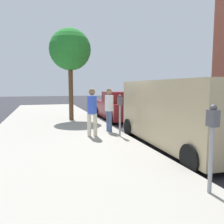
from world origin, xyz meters
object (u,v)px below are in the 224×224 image
Objects in this scene: parked_sedan_behind at (118,107)px; street_tree at (70,50)px; parking_meter_near at (120,108)px; pedestrian_in_blue at (92,109)px; parked_van at (179,112)px; parking_meter_far at (212,134)px; pedestrian_in_white at (109,107)px.

parked_sedan_behind is 4.20m from street_tree.
parking_meter_near is 5.53m from street_tree.
street_tree is (2.80, 0.34, 3.11)m from parked_sedan_behind.
pedestrian_in_blue is 0.39× the size of parked_sedan_behind.
pedestrian_in_blue is 0.33× the size of parked_van.
parking_meter_far is at bearing 101.05° from pedestrian_in_blue.
pedestrian_in_white reaches higher than parked_sedan_behind.
parking_meter_far is (0.00, 4.68, 0.00)m from parking_meter_near.
pedestrian_in_blue is 3.02m from parked_van.
parking_meter_near is 0.31× the size of street_tree.
pedestrian_in_blue reaches higher than parked_sedan_behind.
parked_van is 1.08× the size of street_tree.
pedestrian_in_blue is 0.36× the size of street_tree.
pedestrian_in_blue is at bearing -78.95° from parking_meter_far.
parking_meter_far is 5.62m from pedestrian_in_white.
parking_meter_far is 0.87× the size of pedestrian_in_white.
street_tree reaches higher than pedestrian_in_blue.
parked_van is at bearing 144.88° from pedestrian_in_blue.
parked_van reaches higher than parking_meter_far.
street_tree is (1.17, -4.69, 2.68)m from parking_meter_near.
street_tree reaches higher than pedestrian_in_white.
pedestrian_in_blue is (0.97, -0.27, -0.03)m from parking_meter_near.
parking_meter_far is 0.31× the size of street_tree.
parked_van is (-1.50, 1.46, -0.03)m from parking_meter_near.
parked_sedan_behind is (-1.63, -9.71, -0.43)m from parking_meter_far.
parked_sedan_behind is 0.91× the size of street_tree.
parked_sedan_behind is at bearing -91.18° from parked_van.
parked_van is 6.51m from parked_sedan_behind.
parking_meter_near is 0.87× the size of pedestrian_in_blue.
street_tree is at bearing -66.56° from parked_van.
pedestrian_in_blue is 5.44m from parked_sedan_behind.
parked_van is (-2.47, 1.74, 0.00)m from pedestrian_in_blue.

